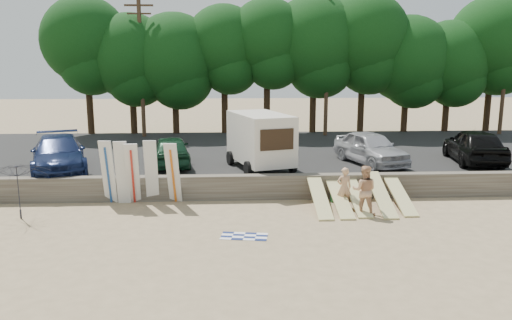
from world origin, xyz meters
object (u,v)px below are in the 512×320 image
object	(u,v)px
cooler	(336,198)
beach_umbrella	(19,191)
car_1	(171,151)
car_3	(474,146)
box_trailer	(260,138)
beachgoer_a	(344,188)
car_2	(370,148)
car_0	(59,154)
beachgoer_b	(364,190)

from	to	relation	value
cooler	beach_umbrella	world-z (taller)	beach_umbrella
car_1	beach_umbrella	bearing A→B (deg)	41.04
car_3	beach_umbrella	world-z (taller)	car_3
box_trailer	car_1	xyz separation A→B (m)	(-4.18, 0.89, -0.70)
car_1	beachgoer_a	xyz separation A→B (m)	(7.16, -4.94, -0.63)
car_2	beach_umbrella	distance (m)	15.35
car_0	car_1	distance (m)	4.95
beachgoer_a	cooler	bearing A→B (deg)	-83.92
car_0	car_3	world-z (taller)	car_3
car_0	car_1	xyz separation A→B (m)	(4.84, 1.03, -0.08)
box_trailer	cooler	bearing A→B (deg)	-65.74
car_0	beachgoer_b	world-z (taller)	car_0
car_0	beachgoer_a	world-z (taller)	car_0
beach_umbrella	cooler	bearing A→B (deg)	7.45
car_1	car_2	xyz separation A→B (m)	(9.53, -0.08, 0.06)
box_trailer	car_3	size ratio (longest dim) A/B	0.88
box_trailer	car_0	xyz separation A→B (m)	(-9.02, -0.15, -0.63)
beachgoer_b	cooler	size ratio (longest dim) A/B	4.87
car_0	beachgoer_b	size ratio (longest dim) A/B	2.96
beachgoer_b	car_3	bearing A→B (deg)	-122.73
box_trailer	car_2	world-z (taller)	box_trailer
car_0	car_3	size ratio (longest dim) A/B	1.10
car_2	car_3	size ratio (longest dim) A/B	0.92
car_1	beachgoer_b	bearing A→B (deg)	133.42
car_2	cooler	world-z (taller)	car_2
beachgoer_b	beach_umbrella	xyz separation A→B (m)	(-12.43, 0.23, 0.09)
box_trailer	cooler	xyz separation A→B (m)	(2.85, -3.25, -1.96)
car_1	cooler	xyz separation A→B (m)	(7.02, -4.13, -1.26)
car_1	box_trailer	bearing A→B (deg)	159.02
car_0	beachgoer_b	distance (m)	13.45
box_trailer	car_1	world-z (taller)	box_trailer
car_2	beach_umbrella	world-z (taller)	car_2
car_0	car_1	bearing A→B (deg)	-6.53
car_1	beachgoer_a	world-z (taller)	car_1
car_3	beach_umbrella	bearing A→B (deg)	25.47
car_3	cooler	world-z (taller)	car_3
car_1	car_3	bearing A→B (deg)	170.63
cooler	car_0	bearing A→B (deg)	169.45
car_2	beachgoer_b	distance (m)	6.14
car_3	beachgoer_b	world-z (taller)	car_3
beachgoer_a	beach_umbrella	world-z (taller)	beach_umbrella
beachgoer_a	beachgoer_b	xyz separation A→B (m)	(0.52, -0.96, 0.13)
beachgoer_b	cooler	distance (m)	2.04
car_0	cooler	bearing A→B (deg)	-33.21
car_2	beachgoer_a	world-z (taller)	car_2
car_0	car_2	distance (m)	14.40
beachgoer_a	car_0	bearing A→B (deg)	-21.65
car_2	car_3	distance (m)	5.10
box_trailer	car_3	bearing A→B (deg)	-12.63
car_2	car_0	bearing A→B (deg)	166.60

